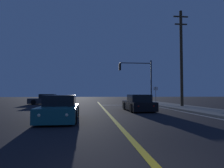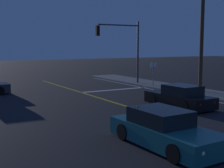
{
  "view_description": "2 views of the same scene",
  "coord_description": "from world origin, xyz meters",
  "px_view_note": "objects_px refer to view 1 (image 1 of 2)",
  "views": [
    {
      "loc": [
        -1.29,
        -3.15,
        1.44
      ],
      "look_at": [
        0.92,
        17.54,
        2.38
      ],
      "focal_mm": 33.18,
      "sensor_mm": 36.0,
      "label": 1
    },
    {
      "loc": [
        -10.13,
        -0.45,
        3.64
      ],
      "look_at": [
        0.06,
        17.07,
        1.17
      ],
      "focal_mm": 50.21,
      "sensor_mm": 36.0,
      "label": 2
    }
  ],
  "objects_px": {
    "street_sign_corner": "(156,93)",
    "car_side_waiting_teal": "(60,109)",
    "car_following_oncoming_charcoal": "(46,100)",
    "utility_pole_right": "(181,57)",
    "car_lead_oncoming_black": "(138,104)",
    "traffic_signal_near_right": "(140,74)"
  },
  "relations": [
    {
      "from": "street_sign_corner",
      "to": "car_side_waiting_teal",
      "type": "bearing_deg",
      "value": -126.23
    },
    {
      "from": "car_following_oncoming_charcoal",
      "to": "utility_pole_right",
      "type": "xyz_separation_m",
      "value": [
        15.01,
        -7.51,
        4.6
      ]
    },
    {
      "from": "utility_pole_right",
      "to": "car_following_oncoming_charcoal",
      "type": "bearing_deg",
      "value": 153.43
    },
    {
      "from": "street_sign_corner",
      "to": "car_lead_oncoming_black",
      "type": "bearing_deg",
      "value": -117.2
    },
    {
      "from": "traffic_signal_near_right",
      "to": "street_sign_corner",
      "type": "bearing_deg",
      "value": 114.98
    },
    {
      "from": "traffic_signal_near_right",
      "to": "street_sign_corner",
      "type": "xyz_separation_m",
      "value": [
        1.3,
        -2.8,
        -2.45
      ]
    },
    {
      "from": "car_lead_oncoming_black",
      "to": "traffic_signal_near_right",
      "type": "relative_size",
      "value": 0.76
    },
    {
      "from": "car_lead_oncoming_black",
      "to": "street_sign_corner",
      "type": "bearing_deg",
      "value": 61.18
    },
    {
      "from": "utility_pole_right",
      "to": "street_sign_corner",
      "type": "relative_size",
      "value": 4.41
    },
    {
      "from": "car_side_waiting_teal",
      "to": "traffic_signal_near_right",
      "type": "relative_size",
      "value": 0.8
    },
    {
      "from": "car_following_oncoming_charcoal",
      "to": "car_side_waiting_teal",
      "type": "distance_m",
      "value": 16.87
    },
    {
      "from": "traffic_signal_near_right",
      "to": "car_following_oncoming_charcoal",
      "type": "bearing_deg",
      "value": -2.55
    },
    {
      "from": "car_following_oncoming_charcoal",
      "to": "traffic_signal_near_right",
      "type": "distance_m",
      "value": 12.78
    },
    {
      "from": "car_side_waiting_teal",
      "to": "utility_pole_right",
      "type": "height_order",
      "value": "utility_pole_right"
    },
    {
      "from": "car_side_waiting_teal",
      "to": "utility_pole_right",
      "type": "xyz_separation_m",
      "value": [
        10.94,
        8.86,
        4.6
      ]
    },
    {
      "from": "car_side_waiting_teal",
      "to": "traffic_signal_near_right",
      "type": "xyz_separation_m",
      "value": [
        8.24,
        15.82,
        3.39
      ]
    },
    {
      "from": "traffic_signal_near_right",
      "to": "utility_pole_right",
      "type": "distance_m",
      "value": 7.56
    },
    {
      "from": "car_following_oncoming_charcoal",
      "to": "street_sign_corner",
      "type": "xyz_separation_m",
      "value": [
        13.61,
        -3.35,
        0.95
      ]
    },
    {
      "from": "car_lead_oncoming_black",
      "to": "traffic_signal_near_right",
      "type": "xyz_separation_m",
      "value": [
        2.68,
        10.56,
        3.39
      ]
    },
    {
      "from": "car_side_waiting_teal",
      "to": "utility_pole_right",
      "type": "bearing_deg",
      "value": -142.29
    },
    {
      "from": "car_following_oncoming_charcoal",
      "to": "traffic_signal_near_right",
      "type": "height_order",
      "value": "traffic_signal_near_right"
    },
    {
      "from": "car_lead_oncoming_black",
      "to": "traffic_signal_near_right",
      "type": "height_order",
      "value": "traffic_signal_near_right"
    }
  ]
}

